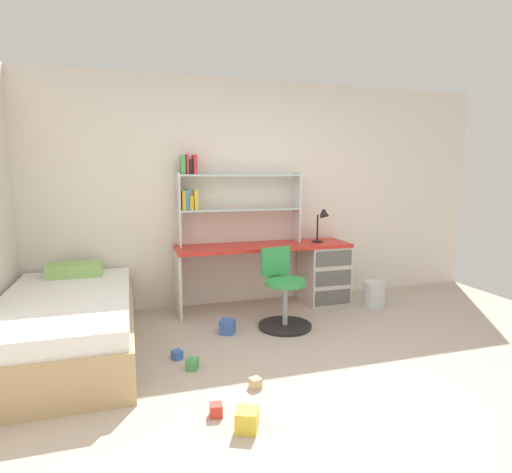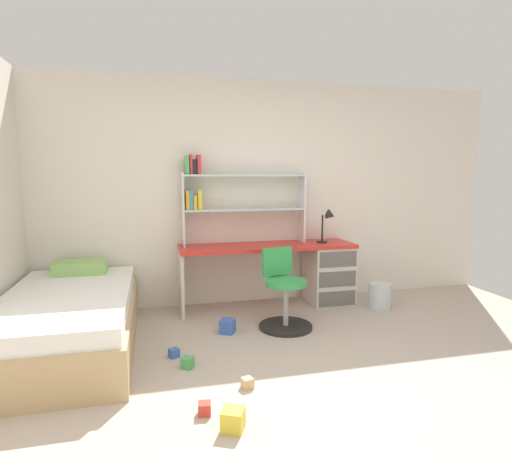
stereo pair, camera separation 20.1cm
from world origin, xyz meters
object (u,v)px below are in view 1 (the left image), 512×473
bookshelf_hutch (225,194)px  toy_block_red_0 (216,410)px  waste_bin (374,294)px  toy_block_green_2 (192,364)px  toy_block_natural_3 (255,383)px  toy_block_yellow_4 (247,420)px  desk (307,269)px  bed_platform (67,324)px  swivel_chair (283,297)px  toy_block_blue_5 (227,327)px  toy_block_blue_1 (177,355)px  desk_lamp (324,220)px

bookshelf_hutch → toy_block_red_0: bookshelf_hutch is taller
waste_bin → toy_block_green_2: bearing=-156.4°
toy_block_red_0 → toy_block_natural_3: 0.42m
toy_block_red_0 → toy_block_natural_3: bearing=38.1°
toy_block_natural_3 → toy_block_yellow_4: 0.49m
toy_block_natural_3 → desk: bearing=56.6°
waste_bin → bed_platform: bearing=-173.4°
swivel_chair → toy_block_blue_5: 0.61m
waste_bin → toy_block_blue_1: bearing=-161.9°
desk → bookshelf_hutch: size_ratio=1.42×
swivel_chair → bed_platform: 1.94m
toy_block_red_0 → toy_block_green_2: (-0.05, 0.67, 0.00)m
desk → toy_block_red_0: desk is taller
toy_block_natural_3 → toy_block_green_2: bearing=133.0°
waste_bin → toy_block_green_2: size_ratio=3.39×
toy_block_blue_1 → toy_block_natural_3: 0.79m
bed_platform → toy_block_blue_5: (1.37, 0.04, -0.19)m
toy_block_red_0 → waste_bin: bearing=37.2°
desk → swivel_chair: 0.85m
bookshelf_hutch → toy_block_blue_5: bookshelf_hutch is taller
toy_block_natural_3 → toy_block_blue_5: bearing=87.7°
bookshelf_hutch → waste_bin: size_ratio=4.81×
swivel_chair → toy_block_natural_3: size_ratio=10.67×
desk → swivel_chair: (-0.53, -0.66, -0.10)m
toy_block_red_0 → toy_block_blue_5: bearing=74.1°
desk_lamp → bed_platform: desk_lamp is taller
toy_block_red_0 → toy_block_natural_3: (0.33, 0.26, -0.00)m
bookshelf_hutch → toy_block_green_2: size_ratio=16.30×
toy_block_red_0 → toy_block_green_2: bearing=94.3°
desk_lamp → swivel_chair: 1.16m
toy_block_blue_5 → toy_block_natural_3: bearing=-92.3°
bed_platform → toy_block_blue_1: size_ratio=27.31×
waste_bin → toy_block_blue_5: size_ratio=2.20×
bed_platform → toy_block_green_2: size_ratio=23.64×
waste_bin → toy_block_natural_3: (-1.82, -1.38, -0.11)m
desk → toy_block_yellow_4: 2.58m
toy_block_blue_5 → bed_platform: bearing=-178.2°
bed_platform → toy_block_blue_5: bearing=1.8°
waste_bin → toy_block_natural_3: waste_bin is taller
desk_lamp → bookshelf_hutch: bearing=171.1°
bookshelf_hutch → waste_bin: bookshelf_hutch is taller
desk → toy_block_red_0: (-1.47, -1.99, -0.36)m
desk → desk_lamp: desk_lamp is taller
toy_block_red_0 → toy_block_yellow_4: size_ratio=0.62×
desk_lamp → toy_block_natural_3: size_ratio=5.32×
toy_block_blue_1 → toy_block_green_2: size_ratio=0.87×
toy_block_red_0 → toy_block_green_2: toy_block_green_2 is taller
desk_lamp → swivel_chair: (-0.72, -0.62, -0.66)m
bed_platform → toy_block_natural_3: bed_platform is taller
bookshelf_hutch → toy_block_green_2: (-0.59, -1.46, -1.23)m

